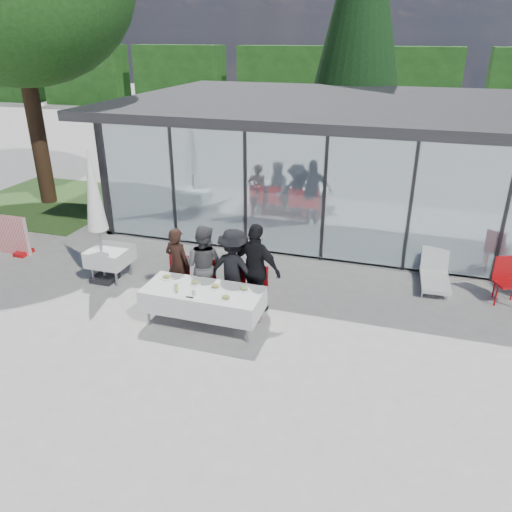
{
  "coord_description": "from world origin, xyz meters",
  "views": [
    {
      "loc": [
        2.86,
        -7.14,
        5.14
      ],
      "look_at": [
        0.24,
        1.2,
        1.23
      ],
      "focal_mm": 35.0,
      "sensor_mm": 36.0,
      "label": 1
    }
  ],
  "objects_px": {
    "plate_a": "(167,277)",
    "lounger": "(435,273)",
    "dining_table": "(203,299)",
    "diner_a": "(178,264)",
    "diner_chair_a": "(178,276)",
    "diner_c": "(234,270)",
    "folded_eyeglasses": "(190,297)",
    "plate_b": "(195,283)",
    "spare_table_left": "(110,256)",
    "diner_chair_c": "(234,284)",
    "conifer_tree": "(362,7)",
    "spare_chair_a": "(505,278)",
    "spare_chair_b": "(489,255)",
    "plate_d": "(244,289)",
    "plate_extra": "(226,298)",
    "plate_c": "(215,286)",
    "juice_bottle": "(176,287)",
    "diner_chair_d": "(256,288)",
    "diner_b": "(204,265)",
    "diner_chair_b": "(204,280)",
    "diner_d": "(256,269)",
    "market_umbrella": "(94,199)"
  },
  "relations": [
    {
      "from": "plate_a",
      "to": "lounger",
      "type": "distance_m",
      "value": 5.89
    },
    {
      "from": "plate_d",
      "to": "lounger",
      "type": "xyz_separation_m",
      "value": [
        3.5,
        2.9,
        -0.52
      ]
    },
    {
      "from": "spare_table_left",
      "to": "conifer_tree",
      "type": "bearing_deg",
      "value": 71.27
    },
    {
      "from": "diner_d",
      "to": "spare_chair_a",
      "type": "bearing_deg",
      "value": -140.87
    },
    {
      "from": "diner_chair_c",
      "to": "plate_extra",
      "type": "distance_m",
      "value": 1.02
    },
    {
      "from": "conifer_tree",
      "to": "plate_extra",
      "type": "bearing_deg",
      "value": -92.4
    },
    {
      "from": "diner_b",
      "to": "diner_chair_c",
      "type": "height_order",
      "value": "diner_b"
    },
    {
      "from": "diner_chair_b",
      "to": "diner_d",
      "type": "bearing_deg",
      "value": 1.51
    },
    {
      "from": "plate_d",
      "to": "folded_eyeglasses",
      "type": "xyz_separation_m",
      "value": [
        -0.86,
        -0.57,
        -0.02
      ]
    },
    {
      "from": "diner_a",
      "to": "diner_chair_c",
      "type": "bearing_deg",
      "value": -170.08
    },
    {
      "from": "plate_a",
      "to": "spare_chair_b",
      "type": "height_order",
      "value": "spare_chair_b"
    },
    {
      "from": "dining_table",
      "to": "folded_eyeglasses",
      "type": "relative_size",
      "value": 16.14
    },
    {
      "from": "dining_table",
      "to": "folded_eyeglasses",
      "type": "bearing_deg",
      "value": -105.5
    },
    {
      "from": "diner_chair_a",
      "to": "spare_table_left",
      "type": "distance_m",
      "value": 1.93
    },
    {
      "from": "dining_table",
      "to": "plate_b",
      "type": "distance_m",
      "value": 0.37
    },
    {
      "from": "diner_chair_c",
      "to": "spare_chair_b",
      "type": "bearing_deg",
      "value": 31.62
    },
    {
      "from": "plate_a",
      "to": "folded_eyeglasses",
      "type": "relative_size",
      "value": 1.68
    },
    {
      "from": "diner_d",
      "to": "spare_chair_a",
      "type": "distance_m",
      "value": 5.17
    },
    {
      "from": "dining_table",
      "to": "plate_extra",
      "type": "bearing_deg",
      "value": -21.78
    },
    {
      "from": "conifer_tree",
      "to": "spare_table_left",
      "type": "bearing_deg",
      "value": -108.73
    },
    {
      "from": "diner_chair_a",
      "to": "diner_chair_d",
      "type": "xyz_separation_m",
      "value": [
        1.69,
        0.0,
        0.0
      ]
    },
    {
      "from": "dining_table",
      "to": "diner_a",
      "type": "relative_size",
      "value": 1.42
    },
    {
      "from": "diner_c",
      "to": "lounger",
      "type": "height_order",
      "value": "diner_c"
    },
    {
      "from": "diner_d",
      "to": "plate_c",
      "type": "height_order",
      "value": "diner_d"
    },
    {
      "from": "diner_chair_c",
      "to": "spare_chair_b",
      "type": "xyz_separation_m",
      "value": [
        5.06,
        3.12,
        0.0
      ]
    },
    {
      "from": "folded_eyeglasses",
      "to": "plate_d",
      "type": "bearing_deg",
      "value": 33.53
    },
    {
      "from": "juice_bottle",
      "to": "diner_a",
      "type": "bearing_deg",
      "value": 114.22
    },
    {
      "from": "spare_chair_b",
      "to": "plate_c",
      "type": "bearing_deg",
      "value": -144.28
    },
    {
      "from": "diner_chair_a",
      "to": "lounger",
      "type": "relative_size",
      "value": 0.72
    },
    {
      "from": "plate_b",
      "to": "spare_table_left",
      "type": "relative_size",
      "value": 0.27
    },
    {
      "from": "diner_a",
      "to": "diner_chair_d",
      "type": "height_order",
      "value": "diner_a"
    },
    {
      "from": "spare_chair_a",
      "to": "lounger",
      "type": "relative_size",
      "value": 0.72
    },
    {
      "from": "diner_b",
      "to": "diner_c",
      "type": "bearing_deg",
      "value": -173.71
    },
    {
      "from": "plate_extra",
      "to": "spare_table_left",
      "type": "relative_size",
      "value": 0.27
    },
    {
      "from": "plate_a",
      "to": "spare_chair_a",
      "type": "relative_size",
      "value": 0.24
    },
    {
      "from": "plate_d",
      "to": "spare_table_left",
      "type": "bearing_deg",
      "value": 164.46
    },
    {
      "from": "plate_d",
      "to": "plate_extra",
      "type": "bearing_deg",
      "value": -116.83
    },
    {
      "from": "spare_chair_a",
      "to": "market_umbrella",
      "type": "height_order",
      "value": "market_umbrella"
    },
    {
      "from": "diner_chair_d",
      "to": "juice_bottle",
      "type": "xyz_separation_m",
      "value": [
        -1.25,
        -0.95,
        0.29
      ]
    },
    {
      "from": "diner_chair_a",
      "to": "plate_d",
      "type": "xyz_separation_m",
      "value": [
        1.64,
        -0.55,
        0.24
      ]
    },
    {
      "from": "dining_table",
      "to": "spare_chair_a",
      "type": "bearing_deg",
      "value": 25.91
    },
    {
      "from": "spare_table_left",
      "to": "diner_chair_b",
      "type": "bearing_deg",
      "value": -9.92
    },
    {
      "from": "plate_b",
      "to": "folded_eyeglasses",
      "type": "bearing_deg",
      "value": -76.64
    },
    {
      "from": "diner_chair_a",
      "to": "diner_c",
      "type": "height_order",
      "value": "diner_c"
    },
    {
      "from": "dining_table",
      "to": "plate_b",
      "type": "bearing_deg",
      "value": 144.93
    },
    {
      "from": "diner_chair_c",
      "to": "diner_c",
      "type": "bearing_deg",
      "value": 90.0
    },
    {
      "from": "market_umbrella",
      "to": "plate_a",
      "type": "bearing_deg",
      "value": -22.11
    },
    {
      "from": "diner_chair_c",
      "to": "conifer_tree",
      "type": "bearing_deg",
      "value": 86.42
    },
    {
      "from": "juice_bottle",
      "to": "plate_b",
      "type": "bearing_deg",
      "value": 59.34
    },
    {
      "from": "juice_bottle",
      "to": "spare_chair_a",
      "type": "xyz_separation_m",
      "value": [
        6.03,
        2.92,
        -0.29
      ]
    }
  ]
}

